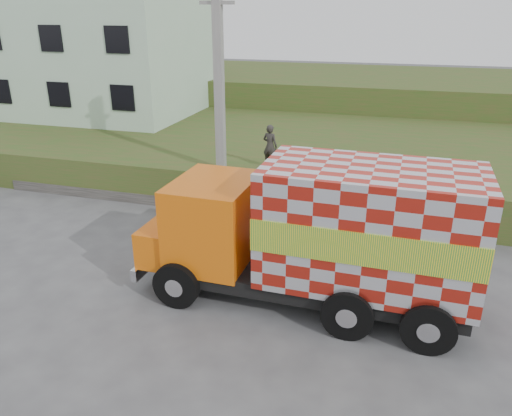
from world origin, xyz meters
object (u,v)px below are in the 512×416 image
(cargo_truck, at_px, (322,234))
(cow, at_px, (186,243))
(utility_pole, at_px, (220,99))
(pedestrian, at_px, (270,146))

(cargo_truck, height_order, cow, cargo_truck)
(cargo_truck, bearing_deg, utility_pole, 131.37)
(utility_pole, bearing_deg, cow, -83.47)
(utility_pole, bearing_deg, cargo_truck, -49.83)
(utility_pole, height_order, cow, utility_pole)
(cargo_truck, relative_size, pedestrian, 5.24)
(cargo_truck, bearing_deg, cow, 167.70)
(cargo_truck, xyz_separation_m, pedestrian, (-2.99, 6.29, 0.39))
(cargo_truck, xyz_separation_m, cow, (-4.11, 0.99, -1.29))
(cow, xyz_separation_m, pedestrian, (1.12, 5.30, 1.67))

